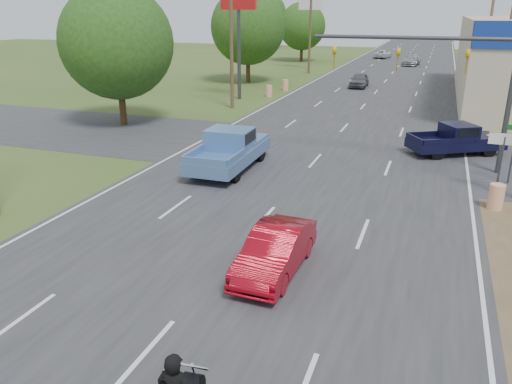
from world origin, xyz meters
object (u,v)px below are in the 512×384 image
at_px(navy_pickup, 458,139).
at_px(distant_car_white, 383,54).
at_px(red_convertible, 275,251).
at_px(blue_pickup, 230,148).
at_px(distant_car_grey, 359,80).
at_px(distant_car_silver, 411,60).

xyz_separation_m(navy_pickup, distant_car_white, (-10.21, 55.60, -0.19)).
distance_m(red_convertible, navy_pickup, 16.17).
bearing_deg(blue_pickup, distant_car_grey, 85.84).
bearing_deg(red_convertible, distant_car_grey, 97.07).
relative_size(blue_pickup, distant_car_white, 1.32).
height_order(distant_car_grey, distant_car_white, distant_car_grey).
distance_m(distant_car_grey, distant_car_white, 32.97).
relative_size(red_convertible, distant_car_white, 0.90).
relative_size(distant_car_grey, distant_car_silver, 0.82).
relative_size(blue_pickup, navy_pickup, 1.15).
xyz_separation_m(blue_pickup, navy_pickup, (10.29, 6.39, -0.16)).
distance_m(navy_pickup, distant_car_silver, 46.11).
xyz_separation_m(distant_car_silver, distant_car_white, (-4.97, 9.78, -0.10)).
relative_size(navy_pickup, distant_car_white, 1.15).
height_order(red_convertible, distant_car_silver, distant_car_silver).
distance_m(navy_pickup, distant_car_white, 56.53).
distance_m(blue_pickup, navy_pickup, 12.12).
bearing_deg(navy_pickup, distant_car_grey, 170.07).
xyz_separation_m(red_convertible, blue_pickup, (-5.13, 8.93, 0.32)).
height_order(blue_pickup, distant_car_silver, blue_pickup).
bearing_deg(distant_car_silver, distant_car_white, 121.74).
relative_size(red_convertible, navy_pickup, 0.78).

